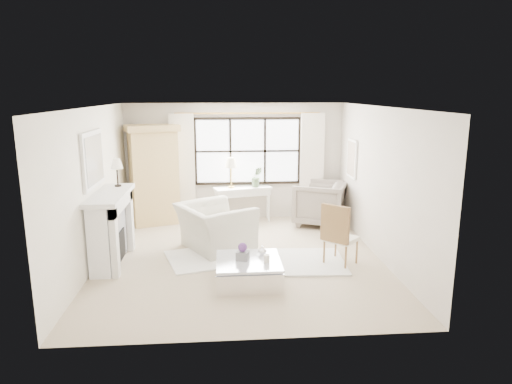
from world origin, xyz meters
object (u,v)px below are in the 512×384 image
(armoire, at_px, (154,174))
(club_armchair, at_px, (215,227))
(coffee_table, at_px, (249,272))
(console_table, at_px, (243,204))

(armoire, distance_m, club_armchair, 2.43)
(club_armchair, height_order, coffee_table, club_armchair)
(armoire, bearing_deg, coffee_table, -80.80)
(coffee_table, bearing_deg, club_armchair, 108.38)
(armoire, bearing_deg, console_table, -18.35)
(armoire, relative_size, club_armchair, 1.68)
(armoire, height_order, club_armchair, armoire)
(club_armchair, bearing_deg, console_table, -47.17)
(coffee_table, bearing_deg, console_table, 88.58)
(club_armchair, bearing_deg, coffee_table, 169.27)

